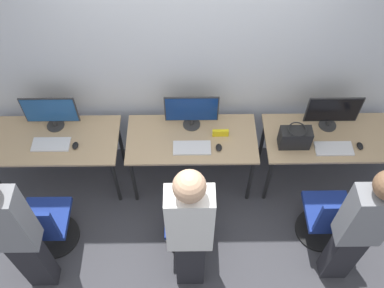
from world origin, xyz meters
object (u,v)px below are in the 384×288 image
monitor_left (50,112)px  office_chair_right (328,219)px  office_chair_left (46,226)px  keyboard_left (51,144)px  mouse_left (75,146)px  keyboard_right (334,149)px  mouse_center (219,147)px  person_left (13,232)px  person_center (190,231)px  person_right (360,228)px  office_chair_center (188,225)px  monitor_right (333,112)px  mouse_right (360,146)px  monitor_center (192,111)px  handbag (295,137)px  keyboard_center (192,148)px

monitor_left → office_chair_right: (2.68, -0.89, -0.59)m
office_chair_left → office_chair_right: size_ratio=1.00×
keyboard_left → mouse_left: bearing=-4.9°
monitor_left → keyboard_right: bearing=-6.8°
keyboard_left → mouse_center: mouse_center is taller
person_left → person_center: person_left is taller
office_chair_left → office_chair_right: same height
mouse_center → person_center: 1.06m
mouse_center → person_right: size_ratio=0.05×
office_chair_center → monitor_right: bearing=32.5°
mouse_right → keyboard_left: bearing=178.9°
keyboard_left → monitor_center: size_ratio=0.69×
monitor_center → mouse_center: size_ratio=5.88×
mouse_left → monitor_center: size_ratio=0.17×
person_left → handbag: person_left is taller
mouse_center → office_chair_right: (1.04, -0.59, -0.39)m
keyboard_right → person_left: bearing=-160.9°
person_left → handbag: bearing=23.1°
person_left → office_chair_left: bearing=87.4°
person_right → handbag: size_ratio=5.58×
keyboard_center → monitor_right: size_ratio=0.69×
keyboard_left → office_chair_right: size_ratio=0.42×
office_chair_right → keyboard_center: bearing=155.7°
keyboard_center → person_right: bearing=-35.4°
mouse_left → monitor_center: 1.18m
monitor_left → keyboard_center: size_ratio=1.44×
mouse_right → person_right: (-0.30, -0.95, 0.17)m
keyboard_left → person_center: person_center is taller
office_chair_right → mouse_right: bearing=60.2°
office_chair_left → person_right: bearing=-6.8°
mouse_right → handbag: bearing=176.9°
person_center → person_right: person_center is taller
person_center → office_chair_right: bearing=17.1°
monitor_left → office_chair_left: (-0.02, -0.93, -0.59)m
person_left → mouse_center: bearing=30.6°
keyboard_left → office_chair_center: 1.55m
office_chair_center → monitor_right: monitor_right is taller
keyboard_left → handbag: (2.37, -0.02, 0.11)m
mouse_center → keyboard_right: 1.12m
keyboard_center → person_right: 1.66m
monitor_left → handbag: bearing=-6.5°
office_chair_left → office_chair_right: (2.70, 0.04, 0.00)m
keyboard_left → office_chair_left: size_ratio=0.42×
mouse_left → person_center: (1.11, -1.03, 0.23)m
person_right → keyboard_right: bearing=87.8°
keyboard_right → person_right: 0.95m
person_left → person_right: person_left is taller
mouse_center → person_right: person_right is taller
monitor_left → mouse_right: (3.02, -0.31, -0.20)m
mouse_left → keyboard_right: (2.52, -0.06, -0.01)m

